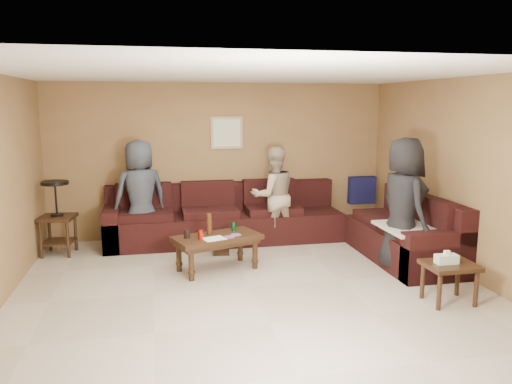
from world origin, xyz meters
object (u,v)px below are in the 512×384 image
(person_left, at_px, (140,195))
(person_right, at_px, (403,205))
(coffee_table, at_px, (217,241))
(end_table_left, at_px, (57,216))
(person_middle, at_px, (274,196))
(waste_bin, at_px, (221,244))
(sectional_sofa, at_px, (283,227))
(side_table_right, at_px, (449,268))

(person_left, height_order, person_right, person_right)
(coffee_table, xyz_separation_m, end_table_left, (-2.16, 1.16, 0.17))
(coffee_table, height_order, person_middle, person_middle)
(end_table_left, distance_m, waste_bin, 2.39)
(sectional_sofa, relative_size, coffee_table, 3.76)
(side_table_right, xyz_separation_m, person_right, (0.02, 1.12, 0.48))
(waste_bin, height_order, person_middle, person_middle)
(waste_bin, xyz_separation_m, person_right, (2.22, -1.20, 0.73))
(waste_bin, bearing_deg, sectional_sofa, 6.80)
(waste_bin, bearing_deg, coffee_table, -101.83)
(side_table_right, height_order, person_left, person_left)
(person_middle, xyz_separation_m, person_right, (1.34, -1.60, 0.11))
(person_middle, bearing_deg, person_right, 124.17)
(waste_bin, distance_m, person_middle, 1.15)
(sectional_sofa, height_order, person_right, person_right)
(sectional_sofa, height_order, coffee_table, sectional_sofa)
(sectional_sofa, xyz_separation_m, side_table_right, (1.23, -2.43, 0.07))
(side_table_right, bearing_deg, person_middle, 115.84)
(side_table_right, bearing_deg, person_left, 139.30)
(end_table_left, relative_size, person_middle, 0.71)
(coffee_table, bearing_deg, side_table_right, -34.40)
(sectional_sofa, xyz_separation_m, person_left, (-2.11, 0.44, 0.50))
(waste_bin, xyz_separation_m, person_middle, (0.89, 0.40, 0.62))
(sectional_sofa, distance_m, person_left, 2.21)
(coffee_table, relative_size, waste_bin, 4.29)
(sectional_sofa, height_order, person_left, person_left)
(end_table_left, bearing_deg, sectional_sofa, -5.83)
(sectional_sofa, height_order, person_middle, person_middle)
(sectional_sofa, bearing_deg, side_table_right, -63.15)
(waste_bin, relative_size, person_middle, 0.19)
(sectional_sofa, distance_m, person_right, 1.89)
(person_left, distance_m, person_right, 3.79)
(waste_bin, height_order, person_left, person_left)
(side_table_right, distance_m, person_left, 4.43)
(end_table_left, bearing_deg, person_middle, -0.85)
(person_middle, bearing_deg, side_table_right, 110.21)
(coffee_table, distance_m, side_table_right, 2.85)
(coffee_table, bearing_deg, sectional_sofa, 36.18)
(side_table_right, bearing_deg, end_table_left, 148.51)
(sectional_sofa, bearing_deg, waste_bin, -173.20)
(sectional_sofa, relative_size, end_table_left, 4.31)
(sectional_sofa, xyz_separation_m, person_middle, (-0.09, 0.29, 0.43))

